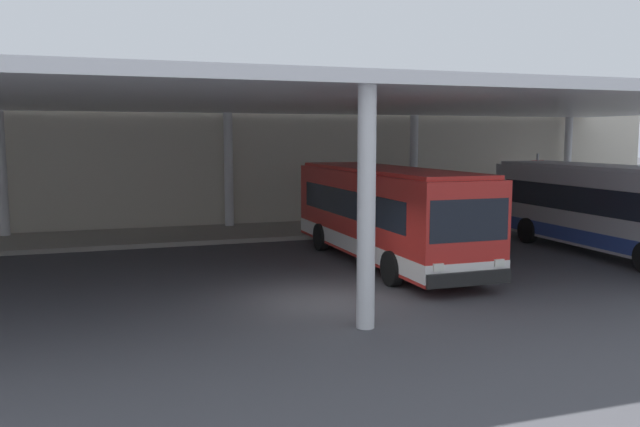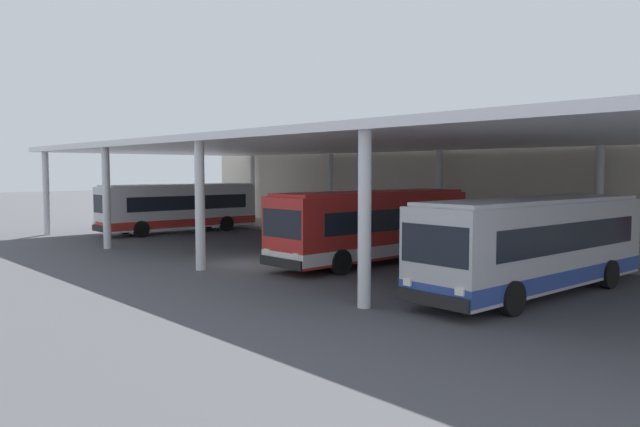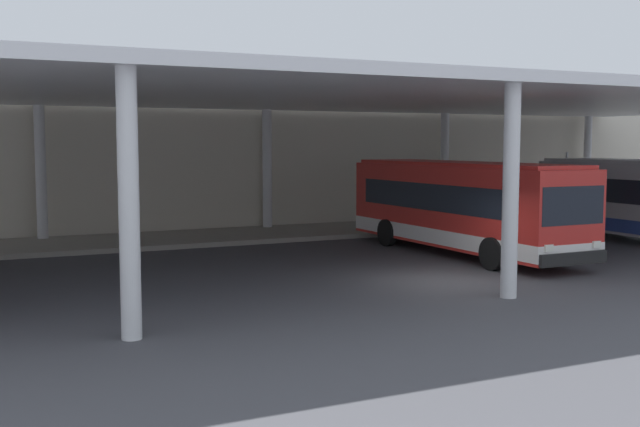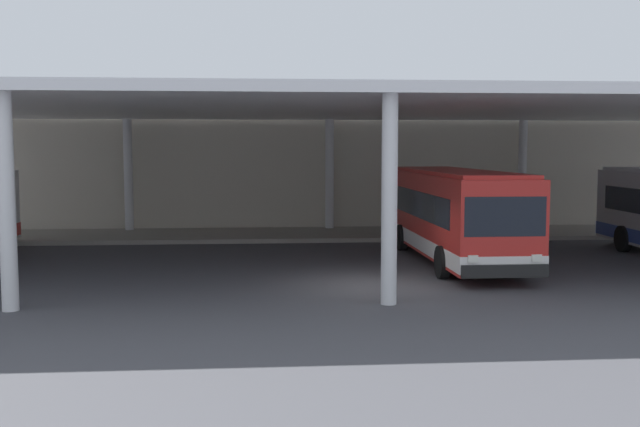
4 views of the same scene
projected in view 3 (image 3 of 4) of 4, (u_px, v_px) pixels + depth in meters
ground_plane at (449, 281)px, 21.10m from camera, size 200.00×200.00×0.00m
platform_kerb at (283, 233)px, 31.63m from camera, size 42.00×4.50×0.18m
station_building_facade at (255, 151)px, 34.23m from camera, size 48.00×1.60×6.94m
canopy_shelter at (355, 99)px, 25.55m from camera, size 40.00×17.00×5.55m
bus_second_bay at (461, 206)px, 26.17m from camera, size 2.79×10.55×3.17m
bench_waiting at (431, 212)px, 34.81m from camera, size 1.80×0.45×0.92m
banner_sign at (566, 181)px, 37.05m from camera, size 0.70×0.12×3.20m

